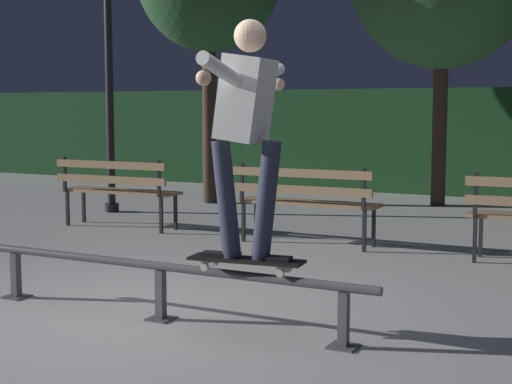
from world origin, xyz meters
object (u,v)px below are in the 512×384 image
object	(u,v)px
park_bench_left_center	(305,197)
skateboarder	(246,119)
park_bench_leftmost	(116,185)
lamp_post_left	(108,37)
grind_rail	(160,277)
skateboard	(246,261)

from	to	relation	value
park_bench_left_center	skateboarder	bearing A→B (deg)	-72.72
skateboarder	park_bench_leftmost	size ratio (longest dim) A/B	0.97
skateboarder	lamp_post_left	xyz separation A→B (m)	(-4.54, 4.36, 1.06)
park_bench_leftmost	lamp_post_left	size ratio (longest dim) A/B	0.41
grind_rail	park_bench_leftmost	distance (m)	4.26
skateboard	lamp_post_left	bearing A→B (deg)	136.13
grind_rail	lamp_post_left	xyz separation A→B (m)	(-3.86, 4.37, 2.17)
skateboarder	lamp_post_left	size ratio (longest dim) A/B	0.40
park_bench_leftmost	lamp_post_left	xyz separation A→B (m)	(-1.02, 1.20, 1.94)
skateboard	park_bench_leftmost	world-z (taller)	park_bench_leftmost
park_bench_leftmost	lamp_post_left	distance (m)	2.50
skateboard	park_bench_left_center	bearing A→B (deg)	107.23
skateboarder	lamp_post_left	distance (m)	6.39
skateboarder	park_bench_left_center	bearing A→B (deg)	107.28
grind_rail	skateboard	bearing A→B (deg)	0.00
park_bench_left_center	park_bench_leftmost	bearing A→B (deg)	180.00
park_bench_leftmost	skateboarder	bearing A→B (deg)	-41.90
skateboard	park_bench_left_center	world-z (taller)	park_bench_left_center
lamp_post_left	park_bench_leftmost	bearing A→B (deg)	-49.70
skateboarder	lamp_post_left	world-z (taller)	lamp_post_left
lamp_post_left	grind_rail	bearing A→B (deg)	-48.55
skateboard	park_bench_leftmost	bearing A→B (deg)	138.07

